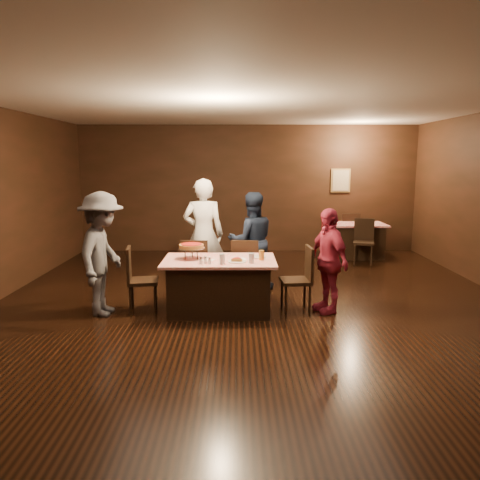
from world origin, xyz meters
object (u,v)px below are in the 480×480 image
(diner_white_jacket, at_px, (203,234))
(glass_front_right, at_px, (251,258))
(main_table, at_px, (220,286))
(diner_grey_knit, at_px, (102,254))
(chair_end_left, at_px, (143,280))
(glass_front_left, at_px, (222,259))
(chair_end_right, at_px, (296,279))
(diner_navy_hoodie, at_px, (251,241))
(back_table, at_px, (355,240))
(chair_far_left, at_px, (196,268))
(pizza_stand, at_px, (191,246))
(diner_red_shirt, at_px, (328,260))
(plate_empty, at_px, (257,257))
(glass_amber, at_px, (262,255))
(chair_back_near, at_px, (364,242))
(chair_far_right, at_px, (246,268))
(chair_back_far, at_px, (349,232))

(diner_white_jacket, height_order, glass_front_right, diner_white_jacket)
(main_table, bearing_deg, diner_grey_knit, -176.55)
(chair_end_left, xyz_separation_m, glass_front_left, (1.15, -0.30, 0.37))
(chair_end_right, bearing_deg, diner_navy_hoodie, -158.35)
(main_table, xyz_separation_m, diner_white_jacket, (-0.31, 1.24, 0.55))
(chair_end_left, height_order, diner_grey_knit, diner_grey_knit)
(back_table, relative_size, chair_far_left, 1.37)
(glass_front_right, bearing_deg, pizza_stand, 160.56)
(diner_red_shirt, bearing_deg, back_table, 138.68)
(chair_far_left, relative_size, diner_red_shirt, 0.63)
(back_table, relative_size, plate_empty, 5.20)
(glass_amber, bearing_deg, chair_back_near, 54.21)
(diner_white_jacket, xyz_separation_m, glass_front_left, (0.36, -1.54, -0.10))
(chair_far_right, relative_size, chair_back_near, 1.00)
(chair_end_left, height_order, diner_navy_hoodie, diner_navy_hoodie)
(diner_grey_knit, xyz_separation_m, diner_red_shirt, (3.19, 0.10, -0.12))
(main_table, distance_m, diner_white_jacket, 1.40)
(glass_amber, bearing_deg, back_table, 59.35)
(chair_far_left, height_order, chair_far_right, same)
(glass_front_right, bearing_deg, chair_far_left, 130.36)
(diner_white_jacket, relative_size, diner_red_shirt, 1.25)
(chair_far_left, relative_size, glass_front_left, 6.79)
(pizza_stand, bearing_deg, back_table, 49.01)
(main_table, bearing_deg, diner_red_shirt, -0.05)
(diner_grey_knit, distance_m, diner_red_shirt, 3.19)
(chair_end_left, relative_size, diner_white_jacket, 0.51)
(glass_front_left, bearing_deg, diner_navy_hoodie, 73.89)
(diner_navy_hoodie, height_order, plate_empty, diner_navy_hoodie)
(chair_end_left, distance_m, chair_end_right, 2.20)
(diner_red_shirt, height_order, pizza_stand, diner_red_shirt)
(chair_end_right, relative_size, glass_amber, 6.79)
(diner_red_shirt, bearing_deg, chair_back_near, 134.82)
(back_table, distance_m, chair_back_near, 0.71)
(chair_far_left, height_order, diner_grey_knit, diner_grey_knit)
(chair_back_near, bearing_deg, chair_far_left, -128.85)
(main_table, height_order, chair_far_right, chair_far_right)
(diner_grey_knit, height_order, diner_red_shirt, diner_grey_knit)
(chair_back_far, distance_m, glass_front_right, 5.36)
(main_table, bearing_deg, diner_white_jacket, 104.17)
(diner_navy_hoodie, relative_size, plate_empty, 6.59)
(back_table, relative_size, diner_white_jacket, 0.69)
(chair_end_right, relative_size, diner_grey_knit, 0.55)
(chair_far_right, relative_size, pizza_stand, 2.50)
(diner_red_shirt, bearing_deg, diner_white_jacket, -145.47)
(chair_far_left, distance_m, plate_empty, 1.16)
(chair_end_right, distance_m, plate_empty, 0.65)
(plate_empty, bearing_deg, chair_end_right, -15.26)
(plate_empty, bearing_deg, back_table, 57.47)
(diner_grey_knit, height_order, plate_empty, diner_grey_knit)
(chair_end_right, relative_size, diner_white_jacket, 0.51)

